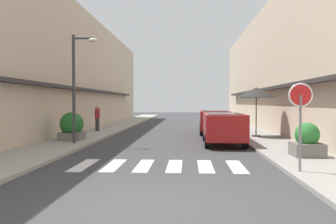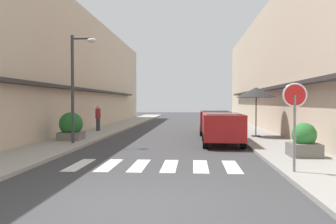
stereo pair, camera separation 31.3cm
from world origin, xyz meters
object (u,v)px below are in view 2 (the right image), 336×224
round_street_sign (295,104)px  street_lamp (77,77)px  pedestrian_walking_near (98,117)px  cafe_umbrella (256,93)px  planter_midblock (71,127)px  parked_car_mid (215,119)px  planter_corner (304,141)px  parked_car_near (222,125)px

round_street_sign → street_lamp: 10.08m
street_lamp → pedestrian_walking_near: (-0.94, 6.91, -2.15)m
cafe_umbrella → pedestrian_walking_near: (-9.62, 3.20, -1.51)m
round_street_sign → pedestrian_walking_near: size_ratio=1.42×
planter_midblock → cafe_umbrella: bearing=14.4°
street_lamp → cafe_umbrella: 9.46m
cafe_umbrella → pedestrian_walking_near: size_ratio=1.60×
parked_car_mid → street_lamp: bearing=-136.1°
round_street_sign → cafe_umbrella: (0.70, 9.76, 0.57)m
round_street_sign → pedestrian_walking_near: (-8.91, 12.96, -0.94)m
street_lamp → planter_midblock: street_lamp is taller
parked_car_mid → cafe_umbrella: 3.72m
street_lamp → parked_car_mid: bearing=43.9°
planter_corner → cafe_umbrella: bearing=93.2°
round_street_sign → pedestrian_walking_near: round_street_sign is taller
street_lamp → planter_midblock: (-0.75, 1.29, -2.37)m
parked_car_near → street_lamp: bearing=-172.6°
cafe_umbrella → planter_midblock: cafe_umbrella is taller
parked_car_near → planter_corner: (2.46, -4.18, -0.29)m
round_street_sign → planter_midblock: bearing=139.9°
street_lamp → cafe_umbrella: (8.67, 3.71, -0.64)m
parked_car_near → pedestrian_walking_near: 9.68m
parked_car_near → round_street_sign: 7.10m
planter_midblock → street_lamp: bearing=-59.8°
pedestrian_walking_near → parked_car_mid: bearing=140.5°
cafe_umbrella → planter_corner: size_ratio=2.30×
cafe_umbrella → street_lamp: bearing=-156.8°
street_lamp → planter_corner: size_ratio=4.21×
round_street_sign → street_lamp: bearing=142.8°
pedestrian_walking_near → parked_car_near: bearing=105.9°
round_street_sign → planter_midblock: round_street_sign is taller
parked_car_mid → pedestrian_walking_near: size_ratio=2.60×
parked_car_near → planter_corner: parked_car_near is taller
street_lamp → parked_car_near: bearing=7.4°
parked_car_near → parked_car_mid: 5.51m
cafe_umbrella → planter_midblock: (-9.43, -2.42, -1.73)m
street_lamp → cafe_umbrella: bearing=23.2°
cafe_umbrella → planter_corner: cafe_umbrella is taller
parked_car_mid → street_lamp: street_lamp is taller
parked_car_near → pedestrian_walking_near: bearing=141.2°
parked_car_near → planter_midblock: 7.37m
parked_car_near → parked_car_mid: bearing=90.0°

